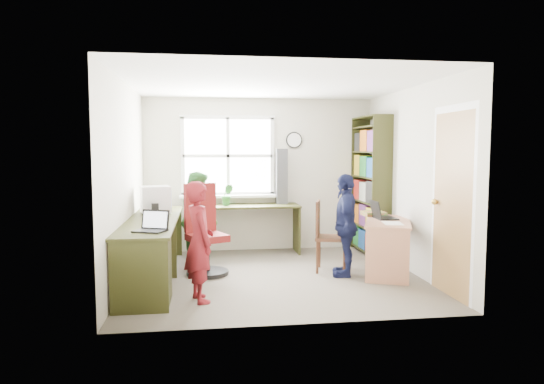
{
  "coord_description": "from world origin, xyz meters",
  "views": [
    {
      "loc": [
        -0.85,
        -5.94,
        1.6
      ],
      "look_at": [
        0.0,
        0.25,
        1.05
      ],
      "focal_mm": 32.0,
      "sensor_mm": 36.0,
      "label": 1
    }
  ],
  "objects_px": {
    "wooden_chair": "(326,233)",
    "potted_plant": "(227,195)",
    "crt_monitor": "(156,200)",
    "cd_tower": "(282,176)",
    "l_desk": "(167,248)",
    "laptop_right": "(381,214)",
    "laptop_left": "(152,226)",
    "person_navy": "(345,225)",
    "swivel_chair": "(204,235)",
    "bookshelf": "(370,189)",
    "person_red": "(199,242)",
    "person_green": "(199,218)",
    "right_desk": "(388,235)"
  },
  "relations": [
    {
      "from": "bookshelf",
      "to": "cd_tower",
      "type": "relative_size",
      "value": 2.44
    },
    {
      "from": "wooden_chair",
      "to": "person_navy",
      "type": "bearing_deg",
      "value": -38.23
    },
    {
      "from": "right_desk",
      "to": "person_green",
      "type": "xyz_separation_m",
      "value": [
        -2.43,
        0.76,
        0.15
      ]
    },
    {
      "from": "swivel_chair",
      "to": "person_green",
      "type": "relative_size",
      "value": 0.89
    },
    {
      "from": "laptop_right",
      "to": "cd_tower",
      "type": "bearing_deg",
      "value": 40.21
    },
    {
      "from": "cd_tower",
      "to": "person_green",
      "type": "distance_m",
      "value": 1.58
    },
    {
      "from": "wooden_chair",
      "to": "laptop_left",
      "type": "xyz_separation_m",
      "value": [
        -2.12,
        -1.01,
        0.3
      ]
    },
    {
      "from": "l_desk",
      "to": "swivel_chair",
      "type": "distance_m",
      "value": 0.71
    },
    {
      "from": "laptop_right",
      "to": "person_navy",
      "type": "height_order",
      "value": "person_navy"
    },
    {
      "from": "potted_plant",
      "to": "laptop_left",
      "type": "bearing_deg",
      "value": -111.7
    },
    {
      "from": "cd_tower",
      "to": "potted_plant",
      "type": "relative_size",
      "value": 2.65
    },
    {
      "from": "potted_plant",
      "to": "person_red",
      "type": "bearing_deg",
      "value": -99.88
    },
    {
      "from": "right_desk",
      "to": "cd_tower",
      "type": "xyz_separation_m",
      "value": [
        -1.16,
        1.53,
        0.68
      ]
    },
    {
      "from": "crt_monitor",
      "to": "person_green",
      "type": "distance_m",
      "value": 0.65
    },
    {
      "from": "crt_monitor",
      "to": "cd_tower",
      "type": "distance_m",
      "value": 2.08
    },
    {
      "from": "crt_monitor",
      "to": "cd_tower",
      "type": "height_order",
      "value": "cd_tower"
    },
    {
      "from": "right_desk",
      "to": "wooden_chair",
      "type": "relative_size",
      "value": 1.4
    },
    {
      "from": "bookshelf",
      "to": "wooden_chair",
      "type": "relative_size",
      "value": 2.26
    },
    {
      "from": "swivel_chair",
      "to": "cd_tower",
      "type": "relative_size",
      "value": 1.34
    },
    {
      "from": "laptop_left",
      "to": "person_navy",
      "type": "height_order",
      "value": "person_navy"
    },
    {
      "from": "swivel_chair",
      "to": "person_navy",
      "type": "xyz_separation_m",
      "value": [
        1.77,
        -0.35,
        0.15
      ]
    },
    {
      "from": "right_desk",
      "to": "laptop_left",
      "type": "bearing_deg",
      "value": -142.79
    },
    {
      "from": "crt_monitor",
      "to": "swivel_chair",
      "type": "bearing_deg",
      "value": -40.01
    },
    {
      "from": "laptop_left",
      "to": "potted_plant",
      "type": "distance_m",
      "value": 2.39
    },
    {
      "from": "potted_plant",
      "to": "person_green",
      "type": "height_order",
      "value": "person_green"
    },
    {
      "from": "l_desk",
      "to": "laptop_right",
      "type": "xyz_separation_m",
      "value": [
        2.76,
        0.44,
        0.29
      ]
    },
    {
      "from": "laptop_right",
      "to": "cd_tower",
      "type": "xyz_separation_m",
      "value": [
        -1.12,
        1.37,
        0.44
      ]
    },
    {
      "from": "wooden_chair",
      "to": "potted_plant",
      "type": "bearing_deg",
      "value": 153.78
    },
    {
      "from": "person_red",
      "to": "right_desk",
      "type": "bearing_deg",
      "value": -87.04
    },
    {
      "from": "right_desk",
      "to": "laptop_right",
      "type": "xyz_separation_m",
      "value": [
        -0.03,
        0.16,
        0.24
      ]
    },
    {
      "from": "wooden_chair",
      "to": "potted_plant",
      "type": "distance_m",
      "value": 1.78
    },
    {
      "from": "potted_plant",
      "to": "person_navy",
      "type": "xyz_separation_m",
      "value": [
        1.42,
        -1.47,
        -0.26
      ]
    },
    {
      "from": "swivel_chair",
      "to": "person_navy",
      "type": "distance_m",
      "value": 1.81
    },
    {
      "from": "cd_tower",
      "to": "person_red",
      "type": "xyz_separation_m",
      "value": [
        -1.25,
        -2.4,
        -0.54
      ]
    },
    {
      "from": "potted_plant",
      "to": "laptop_right",
      "type": "bearing_deg",
      "value": -32.09
    },
    {
      "from": "l_desk",
      "to": "laptop_right",
      "type": "distance_m",
      "value": 2.81
    },
    {
      "from": "laptop_right",
      "to": "potted_plant",
      "type": "xyz_separation_m",
      "value": [
        -1.98,
        1.24,
        0.17
      ]
    },
    {
      "from": "crt_monitor",
      "to": "laptop_right",
      "type": "bearing_deg",
      "value": -21.7
    },
    {
      "from": "right_desk",
      "to": "swivel_chair",
      "type": "xyz_separation_m",
      "value": [
        -2.36,
        0.28,
        0.0
      ]
    },
    {
      "from": "wooden_chair",
      "to": "laptop_right",
      "type": "relative_size",
      "value": 2.61
    },
    {
      "from": "person_red",
      "to": "person_green",
      "type": "height_order",
      "value": "person_green"
    },
    {
      "from": "swivel_chair",
      "to": "bookshelf",
      "type": "bearing_deg",
      "value": -4.55
    },
    {
      "from": "swivel_chair",
      "to": "crt_monitor",
      "type": "bearing_deg",
      "value": 128.88
    },
    {
      "from": "cd_tower",
      "to": "l_desk",
      "type": "bearing_deg",
      "value": -132.07
    },
    {
      "from": "right_desk",
      "to": "potted_plant",
      "type": "bearing_deg",
      "value": 166.58
    },
    {
      "from": "person_red",
      "to": "laptop_right",
      "type": "bearing_deg",
      "value": -83.43
    },
    {
      "from": "laptop_right",
      "to": "swivel_chair",
      "type": "bearing_deg",
      "value": 87.84
    },
    {
      "from": "crt_monitor",
      "to": "cd_tower",
      "type": "xyz_separation_m",
      "value": [
        1.84,
        0.92,
        0.25
      ]
    },
    {
      "from": "laptop_left",
      "to": "person_red",
      "type": "height_order",
      "value": "person_red"
    },
    {
      "from": "crt_monitor",
      "to": "person_navy",
      "type": "relative_size",
      "value": 0.34
    }
  ]
}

